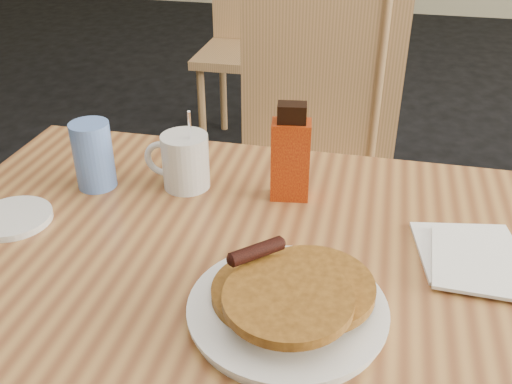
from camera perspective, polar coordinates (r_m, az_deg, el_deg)
main_table at (r=0.94m, az=0.23°, el=-8.51°), size 1.23×0.84×0.75m
chair_main_far at (r=1.61m, az=5.71°, el=4.63°), size 0.49×0.49×1.00m
chair_wall_extra at (r=2.86m, az=-0.34°, el=16.33°), size 0.46×0.46×1.00m
pancake_plate at (r=0.79m, az=3.27°, el=-10.86°), size 0.28×0.28×0.08m
coffee_mug at (r=1.08m, az=-7.22°, el=3.17°), size 0.13×0.09×0.17m
syrup_bottle at (r=1.03m, az=3.48°, el=3.66°), size 0.08×0.05×0.18m
napkin_stack at (r=0.96m, az=21.32°, el=-6.17°), size 0.20×0.21×0.01m
blue_tumbler at (r=1.11m, az=-15.95°, el=3.55°), size 0.09×0.09×0.13m
side_saucer at (r=1.08m, az=-23.14°, el=-2.41°), size 0.15×0.15×0.01m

